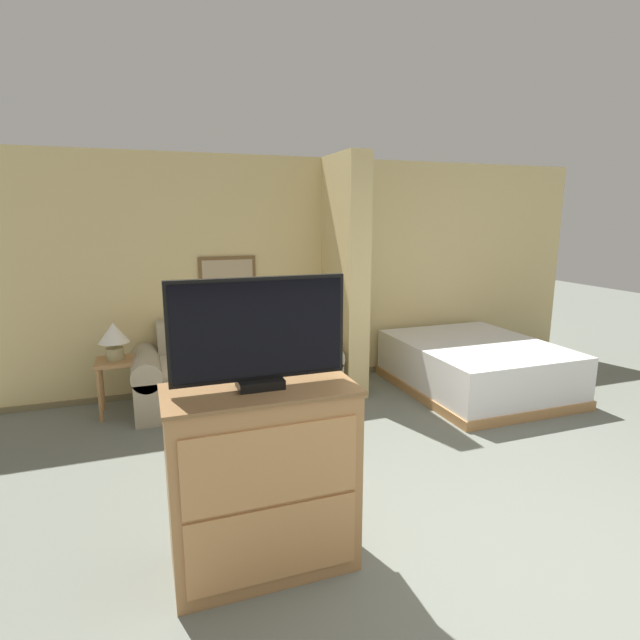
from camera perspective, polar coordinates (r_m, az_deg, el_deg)
ground_plane at (r=3.34m, az=23.72°, el=-25.15°), size 20.00×20.00×0.00m
wall_back at (r=5.96m, az=-0.37°, el=5.49°), size 7.17×0.16×2.60m
wall_partition_pillar at (r=5.56m, az=2.82°, el=5.07°), size 0.24×0.86×2.60m
couch at (r=5.44m, az=-9.42°, el=-5.84°), size 2.12×0.84×0.86m
coffee_table at (r=4.55m, az=-7.50°, el=-8.98°), size 0.61×0.42×0.41m
side_table at (r=5.36m, az=-22.21°, el=-5.39°), size 0.38×0.38×0.56m
table_lamp at (r=5.27m, az=-22.51°, el=-1.70°), size 0.29×0.29×0.37m
tv_dresser at (r=2.90m, az=-6.57°, el=-17.63°), size 1.03×0.50×1.06m
tv at (r=2.60m, az=-7.00°, el=-1.50°), size 0.93×0.16×0.59m
bed at (r=5.97m, az=17.18°, el=-4.97°), size 1.57×1.90×0.56m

